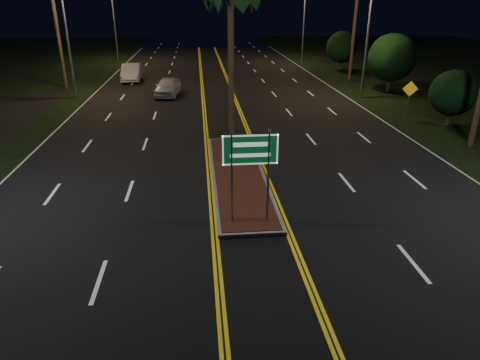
{
  "coord_description": "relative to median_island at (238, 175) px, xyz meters",
  "views": [
    {
      "loc": [
        -1.58,
        -10.01,
        7.16
      ],
      "look_at": [
        -0.38,
        2.24,
        1.9
      ],
      "focal_mm": 32.0,
      "sensor_mm": 36.0,
      "label": 1
    }
  ],
  "objects": [
    {
      "name": "ground",
      "position": [
        0.0,
        -7.0,
        -0.08
      ],
      "size": [
        120.0,
        120.0,
        0.0
      ],
      "primitive_type": "plane",
      "color": "black",
      "rests_on": "ground"
    },
    {
      "name": "median_island",
      "position": [
        0.0,
        0.0,
        0.0
      ],
      "size": [
        2.25,
        10.25,
        0.17
      ],
      "color": "gray",
      "rests_on": "ground"
    },
    {
      "name": "highway_sign",
      "position": [
        0.0,
        -4.2,
        2.32
      ],
      "size": [
        1.8,
        0.08,
        3.2
      ],
      "color": "gray",
      "rests_on": "ground"
    },
    {
      "name": "streetlight_left_mid",
      "position": [
        -10.61,
        17.0,
        5.57
      ],
      "size": [
        1.91,
        0.44,
        9.0
      ],
      "color": "gray",
      "rests_on": "ground"
    },
    {
      "name": "streetlight_left_far",
      "position": [
        -10.61,
        37.0,
        5.57
      ],
      "size": [
        1.91,
        0.44,
        9.0
      ],
      "color": "gray",
      "rests_on": "ground"
    },
    {
      "name": "streetlight_right_mid",
      "position": [
        10.61,
        15.0,
        5.57
      ],
      "size": [
        1.91,
        0.44,
        9.0
      ],
      "color": "gray",
      "rests_on": "ground"
    },
    {
      "name": "streetlight_right_far",
      "position": [
        10.61,
        35.0,
        5.57
      ],
      "size": [
        1.91,
        0.44,
        9.0
      ],
      "color": "gray",
      "rests_on": "ground"
    },
    {
      "name": "shrub_near",
      "position": [
        13.5,
        7.0,
        1.86
      ],
      "size": [
        2.7,
        2.7,
        3.3
      ],
      "color": "#382819",
      "rests_on": "ground"
    },
    {
      "name": "shrub_mid",
      "position": [
        14.0,
        17.0,
        2.64
      ],
      "size": [
        3.78,
        3.78,
        4.62
      ],
      "color": "#382819",
      "rests_on": "ground"
    },
    {
      "name": "shrub_far",
      "position": [
        13.8,
        29.0,
        2.25
      ],
      "size": [
        3.24,
        3.24,
        3.96
      ],
      "color": "#382819",
      "rests_on": "ground"
    },
    {
      "name": "car_near",
      "position": [
        -3.95,
        17.21,
        0.73
      ],
      "size": [
        2.73,
        5.1,
        1.62
      ],
      "primitive_type": "imported",
      "rotation": [
        0.0,
        0.0,
        -0.14
      ],
      "color": "#BDBBC2",
      "rests_on": "ground"
    },
    {
      "name": "car_far",
      "position": [
        -7.73,
        24.3,
        0.8
      ],
      "size": [
        2.59,
        5.46,
        1.78
      ],
      "primitive_type": "imported",
      "rotation": [
        0.0,
        0.0,
        0.06
      ],
      "color": "silver",
      "rests_on": "ground"
    },
    {
      "name": "warning_sign",
      "position": [
        11.83,
        9.01,
        1.41
      ],
      "size": [
        0.96,
        0.21,
        2.32
      ],
      "rotation": [
        0.0,
        0.0,
        -0.19
      ],
      "color": "gray",
      "rests_on": "ground"
    }
  ]
}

